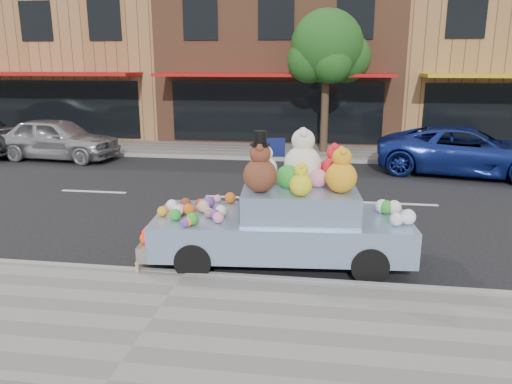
% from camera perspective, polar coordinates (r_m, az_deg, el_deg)
% --- Properties ---
extents(ground, '(120.00, 120.00, 0.00)m').
position_cam_1_polar(ground, '(12.84, -1.83, -0.64)').
color(ground, black).
rests_on(ground, ground).
extents(near_sidewalk, '(60.00, 3.00, 0.12)m').
position_cam_1_polar(near_sidewalk, '(6.96, -11.76, -14.36)').
color(near_sidewalk, gray).
rests_on(near_sidewalk, ground).
extents(far_sidewalk, '(60.00, 3.00, 0.12)m').
position_cam_1_polar(far_sidewalk, '(19.10, 1.67, 4.66)').
color(far_sidewalk, gray).
rests_on(far_sidewalk, ground).
extents(near_kerb, '(60.00, 0.12, 0.13)m').
position_cam_1_polar(near_kerb, '(8.22, -8.16, -9.40)').
color(near_kerb, gray).
rests_on(near_kerb, ground).
extents(far_kerb, '(60.00, 0.12, 0.13)m').
position_cam_1_polar(far_kerb, '(17.64, 1.08, 3.83)').
color(far_kerb, gray).
rests_on(far_kerb, ground).
extents(storefront_left, '(10.00, 9.80, 7.30)m').
position_cam_1_polar(storefront_left, '(27.07, -18.98, 14.50)').
color(storefront_left, '#9E6E42').
rests_on(storefront_left, ground).
extents(storefront_mid, '(10.00, 9.80, 7.30)m').
position_cam_1_polar(storefront_mid, '(24.25, 3.35, 15.30)').
color(storefront_mid, brown).
rests_on(storefront_mid, ground).
extents(storefront_right, '(10.00, 9.80, 7.30)m').
position_cam_1_polar(storefront_right, '(25.36, 27.18, 13.73)').
color(storefront_right, '#9E6E42').
rests_on(storefront_right, ground).
extents(street_tree, '(3.00, 2.70, 5.22)m').
position_cam_1_polar(street_tree, '(18.72, 8.18, 15.49)').
color(street_tree, '#38281C').
rests_on(street_tree, ground).
extents(car_silver, '(4.51, 2.15, 1.49)m').
position_cam_1_polar(car_silver, '(19.06, -21.77, 5.68)').
color(car_silver, '#ABACB0').
rests_on(car_silver, ground).
extents(car_blue, '(5.69, 3.53, 1.47)m').
position_cam_1_polar(car_blue, '(16.64, 22.95, 4.34)').
color(car_blue, navy).
rests_on(car_blue, ground).
extents(art_car, '(4.61, 2.12, 2.35)m').
position_cam_1_polar(art_car, '(8.56, 3.28, -2.84)').
color(art_car, black).
rests_on(art_car, ground).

